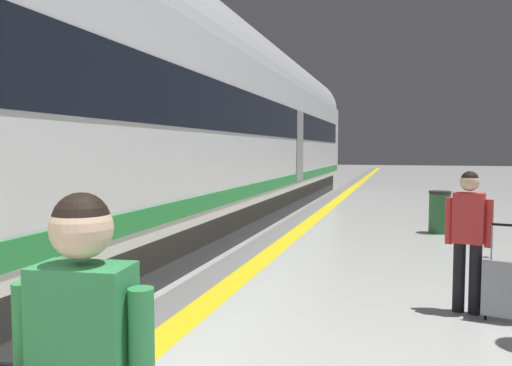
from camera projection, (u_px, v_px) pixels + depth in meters
name	position (u px, v px, depth m)	size (l,w,h in m)	color
safety_line_strip	(292.00, 236.00, 10.35)	(0.36, 80.00, 0.01)	yellow
tactile_edge_band	(276.00, 236.00, 10.45)	(0.64, 80.00, 0.01)	slate
high_speed_train	(131.00, 107.00, 8.20)	(2.94, 35.26, 4.97)	#38383D
passenger_near	(468.00, 231.00, 5.47)	(0.47, 0.26, 1.57)	black
suitcase_near	(502.00, 287.00, 5.26)	(0.42, 0.30, 1.04)	#9E9EA3
waste_bin	(440.00, 212.00, 10.76)	(0.46, 0.46, 0.91)	#2D6638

